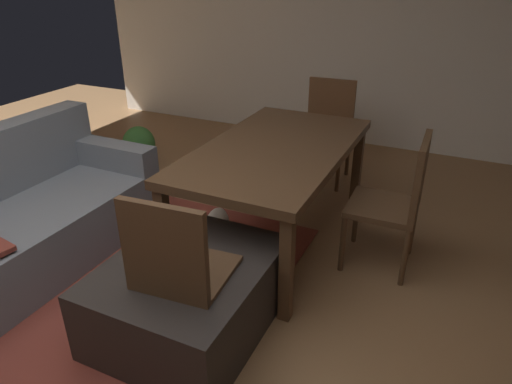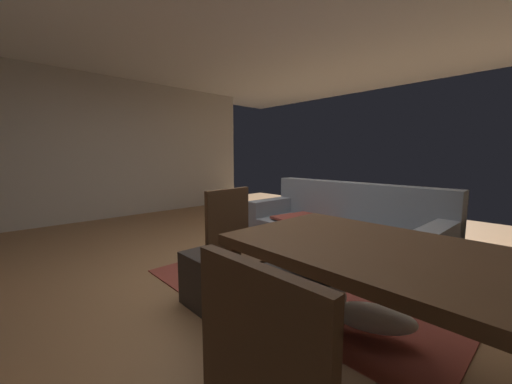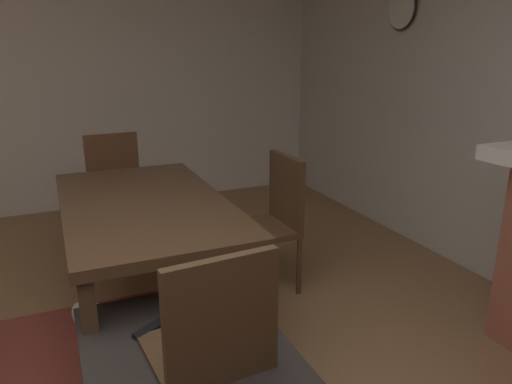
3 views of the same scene
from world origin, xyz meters
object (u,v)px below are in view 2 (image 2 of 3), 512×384
object	(u,v)px
tv_remote	(283,256)
dining_table	(404,267)
couch	(341,234)
dining_chair_west	(237,240)
ottoman_coffee_table	(257,282)
small_dog	(368,315)

from	to	relation	value
tv_remote	dining_table	distance (m)	0.97
couch	dining_chair_west	world-z (taller)	dining_chair_west
dining_table	ottoman_coffee_table	bearing A→B (deg)	177.12
small_dog	dining_table	bearing A→B (deg)	-46.05
couch	small_dog	size ratio (longest dim) A/B	3.83
couch	tv_remote	world-z (taller)	couch
small_dog	couch	bearing A→B (deg)	128.01
tv_remote	small_dog	xyz separation A→B (m)	(0.61, 0.15, -0.28)
dining_table	dining_chair_west	world-z (taller)	dining_chair_west
couch	dining_table	bearing A→B (deg)	-50.55
dining_chair_west	couch	bearing A→B (deg)	87.23
small_dog	dining_chair_west	bearing A→B (deg)	-160.58
couch	dining_table	distance (m)	1.90
tv_remote	small_dog	bearing A→B (deg)	-17.51
dining_chair_west	small_dog	distance (m)	1.06
couch	ottoman_coffee_table	world-z (taller)	couch
dining_table	tv_remote	bearing A→B (deg)	169.44
dining_table	small_dog	bearing A→B (deg)	133.95
couch	dining_table	xyz separation A→B (m)	(1.19, -1.44, 0.35)
dining_table	dining_chair_west	bearing A→B (deg)	-179.66
dining_table	small_dog	distance (m)	0.68
couch	dining_table	world-z (taller)	couch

